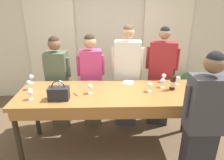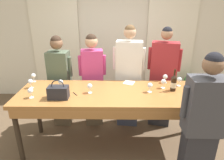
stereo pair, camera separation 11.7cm
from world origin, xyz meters
name	(u,v)px [view 1 (the left image)]	position (x,y,z in m)	size (l,w,h in m)	color
ground_plane	(112,146)	(0.00, 0.00, 0.00)	(18.00, 18.00, 0.00)	brown
wall_back	(109,39)	(0.00, 1.98, 1.40)	(12.00, 0.06, 2.80)	beige
curtain_panel_left	(52,42)	(-1.30, 1.92, 1.34)	(1.07, 0.03, 2.69)	#EFE5C6
curtain_panel_right	(166,41)	(1.30, 1.92, 1.34)	(1.07, 0.03, 2.69)	#EFE5C6
tasting_bar	(112,98)	(0.00, -0.02, 0.89)	(2.72, 0.90, 0.98)	#9E6633
wine_bottle	(173,82)	(0.89, 0.06, 1.10)	(0.08, 0.08, 0.33)	black
handbag	(59,93)	(-0.71, -0.21, 1.07)	(0.27, 0.15, 0.27)	#232328
wine_glass_front_left	(150,85)	(0.54, 0.01, 1.08)	(0.07, 0.07, 0.14)	white
wine_glass_front_mid	(30,93)	(-1.09, -0.20, 1.08)	(0.07, 0.07, 0.14)	white
wine_glass_front_right	(60,83)	(-0.76, 0.11, 1.08)	(0.07, 0.07, 0.14)	white
wine_glass_center_left	(29,83)	(-1.22, 0.13, 1.08)	(0.07, 0.07, 0.14)	white
wine_glass_center_mid	(178,79)	(1.03, 0.24, 1.08)	(0.07, 0.07, 0.14)	white
wine_glass_center_right	(164,76)	(0.84, 0.36, 1.08)	(0.07, 0.07, 0.14)	white
wine_glass_back_left	(163,81)	(0.77, 0.15, 1.08)	(0.07, 0.07, 0.14)	white
wine_glass_back_mid	(31,77)	(-1.27, 0.38, 1.08)	(0.07, 0.07, 0.14)	white
wine_glass_back_right	(90,87)	(-0.31, -0.03, 1.08)	(0.07, 0.07, 0.14)	white
napkin	(128,82)	(0.27, 0.35, 0.98)	(0.21, 0.21, 0.00)	white
pen	(75,94)	(-0.52, -0.08, 0.98)	(0.08, 0.11, 0.01)	black
guest_olive_jacket	(58,82)	(-0.94, 0.68, 0.87)	(0.47, 0.29, 1.68)	brown
guest_pink_top	(91,80)	(-0.35, 0.68, 0.89)	(0.48, 0.27, 1.70)	brown
guest_cream_sweater	(127,77)	(0.28, 0.68, 0.94)	(0.56, 0.30, 1.85)	#383D51
guest_striped_shirt	(161,78)	(0.89, 0.68, 0.93)	(0.56, 0.33, 1.82)	#28282D
host_pouring	(203,124)	(1.01, -0.72, 0.89)	(0.51, 0.27, 1.74)	#28282D
potted_plant	(186,85)	(1.78, 1.61, 0.37)	(0.34, 0.34, 0.69)	#4C4C51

